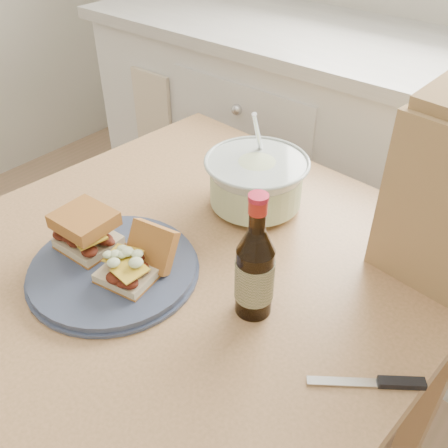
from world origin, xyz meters
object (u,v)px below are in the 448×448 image
Objects in this scene: plate at (113,269)px; coleslaw_bowl at (256,184)px; beer_bottle at (255,271)px; dining_table at (193,297)px.

coleslaw_bowl is at bearing 78.46° from plate.
beer_bottle is at bearing 20.27° from plate.
dining_table is 4.22× the size of beer_bottle.
coleslaw_bowl is 0.31m from beer_bottle.
plate is 1.31× the size of beer_bottle.
coleslaw_bowl is at bearing 95.56° from dining_table.
coleslaw_bowl reaches higher than plate.
beer_bottle reaches higher than dining_table.
plate is at bearing -116.62° from dining_table.
beer_bottle reaches higher than coleslaw_bowl.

